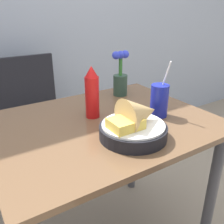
{
  "coord_description": "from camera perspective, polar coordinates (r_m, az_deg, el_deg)",
  "views": [
    {
      "loc": [
        -0.49,
        -0.84,
        1.21
      ],
      "look_at": [
        0.01,
        -0.06,
        0.81
      ],
      "focal_mm": 40.0,
      "sensor_mm": 36.0,
      "label": 1
    }
  ],
  "objects": [
    {
      "name": "drink_cup",
      "position": [
        1.13,
        10.73,
        2.38
      ],
      "size": [
        0.08,
        0.08,
        0.25
      ],
      "color": "#192399",
      "rests_on": "dining_table"
    },
    {
      "name": "chair_far_window",
      "position": [
        1.8,
        -17.71,
        0.0
      ],
      "size": [
        0.4,
        0.4,
        0.9
      ],
      "color": "black",
      "rests_on": "ground_plane"
    },
    {
      "name": "flower_vase",
      "position": [
        1.37,
        1.93,
        7.9
      ],
      "size": [
        0.1,
        0.08,
        0.24
      ],
      "color": "#2D4738",
      "rests_on": "dining_table"
    },
    {
      "name": "dining_table",
      "position": [
        1.14,
        -2.0,
        -7.8
      ],
      "size": [
        0.94,
        0.74,
        0.75
      ],
      "color": "brown",
      "rests_on": "ground_plane"
    },
    {
      "name": "food_basket",
      "position": [
        0.93,
        5.41,
        -2.59
      ],
      "size": [
        0.26,
        0.26,
        0.16
      ],
      "color": "black",
      "rests_on": "dining_table"
    },
    {
      "name": "ketchup_bottle",
      "position": [
        1.08,
        -4.59,
        4.35
      ],
      "size": [
        0.06,
        0.06,
        0.23
      ],
      "color": "red",
      "rests_on": "dining_table"
    }
  ]
}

